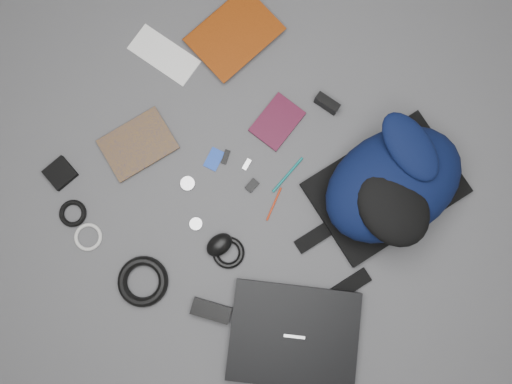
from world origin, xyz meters
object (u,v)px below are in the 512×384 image
Objects in this scene: dvd_case at (277,122)px; compact_camera at (327,103)px; power_brick at (211,311)px; comic_book at (126,124)px; mouse at (219,245)px; laptop at (294,335)px; textbook_red at (213,13)px; pouch at (60,173)px; backpack at (393,184)px.

compact_camera is at bearing 57.23° from dvd_case.
dvd_case is at bearing 87.00° from power_brick.
mouse reaches higher than comic_book.
dvd_case is at bearing 100.56° from laptop.
mouse is (0.51, -0.63, 0.01)m from textbook_red.
power_brick is at bearing -5.81° from comic_book.
pouch is at bearing -82.77° from comic_book.
laptop is at bearing 2.63° from pouch.
textbook_red is 3.14× the size of mouse.
laptop reaches higher than power_brick.
pouch is (-0.07, -0.27, 0.00)m from comic_book.
backpack is at bearing -21.28° from compact_camera.
laptop is 0.78m from compact_camera.
compact_camera is (-0.33, 0.11, -0.08)m from backpack.
pouch is at bearing -84.41° from textbook_red.
dvd_case is (0.41, 0.32, -0.00)m from comic_book.
power_brick is (0.61, -0.32, 0.01)m from comic_book.
laptop is 0.94m from pouch.
dvd_case is 1.32× the size of power_brick.
dvd_case is at bearing -154.27° from backpack.
comic_book is 2.71× the size of pouch.
backpack is 0.71m from power_brick.
textbook_red is at bearing 84.78° from pouch.
comic_book is 2.70× the size of compact_camera.
textbook_red is (-0.87, 0.72, -0.00)m from laptop.
pouch is (-0.57, -0.13, -0.01)m from mouse.
compact_camera reaches higher than pouch.
pouch is (-0.07, -0.76, -0.00)m from textbook_red.
dvd_case is (0.41, -0.18, -0.01)m from textbook_red.
textbook_red is 3.40× the size of pouch.
comic_book is 0.69m from compact_camera.
dvd_case is 0.46m from mouse.
comic_book is 0.27m from pouch.
compact_camera is at bearing 76.76° from power_brick.
mouse is 0.59m from pouch.
textbook_red is (-0.84, 0.14, -0.09)m from backpack.
compact_camera reaches higher than laptop.
laptop is 1.40× the size of textbook_red.
compact_camera is (0.51, 0.46, 0.02)m from comic_book.
laptop is at bearing 2.35° from mouse.
comic_book is at bearing 135.46° from laptop.
dvd_case is 1.97× the size of pouch.
laptop is 0.28m from power_brick.
mouse is (0.51, -0.14, 0.02)m from comic_book.
compact_camera is 0.92× the size of mouse.
backpack is 0.36m from compact_camera.
dvd_case is 0.18m from compact_camera.
textbook_red is 0.45m from dvd_case.
backpack is 2.23× the size of comic_book.
pouch is (-0.90, -0.61, -0.10)m from backpack.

